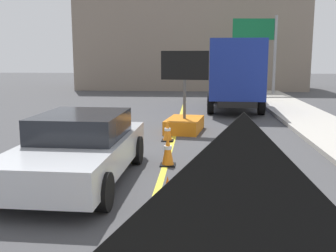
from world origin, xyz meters
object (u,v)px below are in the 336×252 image
Objects in this scene: highway_guide_sign at (263,41)px; traffic_cone_mid_lane at (168,196)px; box_truck at (235,72)px; pickup_car at (80,148)px; traffic_cone_curbside at (168,131)px; arrow_board_trailer at (184,117)px; traffic_cone_far_lane at (168,150)px.

highway_guide_sign reaches higher than traffic_cone_mid_lane.
traffic_cone_mid_lane is (-4.44, -20.00, -3.10)m from highway_guide_sign.
traffic_cone_mid_lane is (-2.19, -13.49, -1.45)m from box_truck.
traffic_cone_curbside is (1.48, 4.07, -0.39)m from pickup_car.
highway_guide_sign reaches higher than arrow_board_trailer.
box_truck is at bearing 80.76° from traffic_cone_mid_lane.
arrow_board_trailer is at bearing 89.97° from traffic_cone_mid_lane.
highway_guide_sign is (2.24, 6.51, 1.65)m from box_truck.
traffic_cone_far_lane is at bearing 94.29° from traffic_cone_mid_lane.
box_truck is 1.55× the size of pickup_car.
arrow_board_trailer reaches higher than traffic_cone_far_lane.
highway_guide_sign is (4.43, 12.67, 2.94)m from arrow_board_trailer.
pickup_car is at bearing -109.24° from box_truck.
traffic_cone_mid_lane is 3.00m from traffic_cone_far_lane.
pickup_car is 7.44× the size of traffic_cone_curbside.
traffic_cone_far_lane is at bearing -85.45° from traffic_cone_curbside.
pickup_car is 0.92× the size of highway_guide_sign.
box_truck is 7.08m from highway_guide_sign.
traffic_cone_curbside is (-4.88, -14.25, -3.12)m from highway_guide_sign.
highway_guide_sign reaches higher than traffic_cone_far_lane.
arrow_board_trailer is 6.66m from box_truck.
arrow_board_trailer is 4.11× the size of traffic_cone_mid_lane.
box_truck is at bearing 70.41° from arrow_board_trailer.
box_truck reaches higher than arrow_board_trailer.
highway_guide_sign is 6.56× the size of traffic_cone_far_lane.
traffic_cone_mid_lane reaches higher than traffic_cone_curbside.
box_truck is (2.19, 6.16, 1.29)m from arrow_board_trailer.
box_truck is at bearing 71.18° from traffic_cone_curbside.
pickup_car is 7.00× the size of traffic_cone_mid_lane.
pickup_car reaches higher than traffic_cone_far_lane.
arrow_board_trailer is 5.98m from pickup_car.
traffic_cone_mid_lane is at bearing -99.24° from box_truck.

